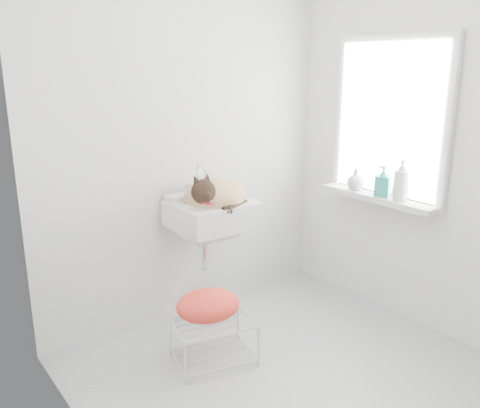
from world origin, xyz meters
TOP-DOWN VIEW (x-y plane):
  - floor at (0.00, 0.00)m, footprint 2.20×2.00m
  - back_wall at (0.00, 1.00)m, footprint 2.20×0.02m
  - right_wall at (1.10, 0.00)m, footprint 0.02×2.00m
  - left_wall at (-1.10, 0.00)m, footprint 0.02×2.00m
  - window_glass at (1.09, 0.20)m, footprint 0.01×0.80m
  - window_frame at (1.07, 0.20)m, footprint 0.04×0.90m
  - windowsill at (1.01, 0.20)m, footprint 0.16×0.88m
  - sink at (0.00, 0.74)m, footprint 0.50×0.44m
  - faucet at (0.00, 0.92)m, footprint 0.18×0.13m
  - cat at (0.02, 0.72)m, footprint 0.48×0.41m
  - wire_rack at (-0.27, 0.33)m, footprint 0.50×0.41m
  - towel at (-0.27, 0.38)m, footprint 0.44×0.36m
  - bottle_a at (1.00, 0.02)m, footprint 0.09×0.09m
  - bottle_b at (1.00, 0.16)m, footprint 0.13×0.13m
  - bottle_c at (1.00, 0.39)m, footprint 0.12×0.12m

SIDE VIEW (x-z plane):
  - floor at x=0.00m, z-range -0.01..0.01m
  - wire_rack at x=-0.27m, z-range 0.02..0.28m
  - towel at x=-0.27m, z-range 0.22..0.37m
  - windowsill at x=1.01m, z-range 0.81..0.85m
  - sink at x=0.00m, z-range 0.75..0.95m
  - bottle_a at x=1.00m, z-range 0.73..0.97m
  - bottle_b at x=1.00m, z-range 0.75..0.95m
  - bottle_c at x=1.00m, z-range 0.77..0.93m
  - cat at x=0.02m, z-range 0.75..1.03m
  - faucet at x=0.00m, z-range 0.90..1.08m
  - back_wall at x=0.00m, z-range 0.00..2.50m
  - right_wall at x=1.10m, z-range 0.00..2.50m
  - left_wall at x=-1.10m, z-range 0.00..2.50m
  - window_glass at x=1.09m, z-range 0.85..1.85m
  - window_frame at x=1.07m, z-range 0.80..1.90m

